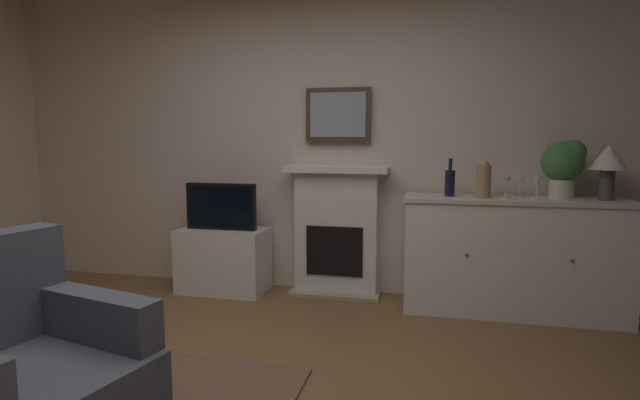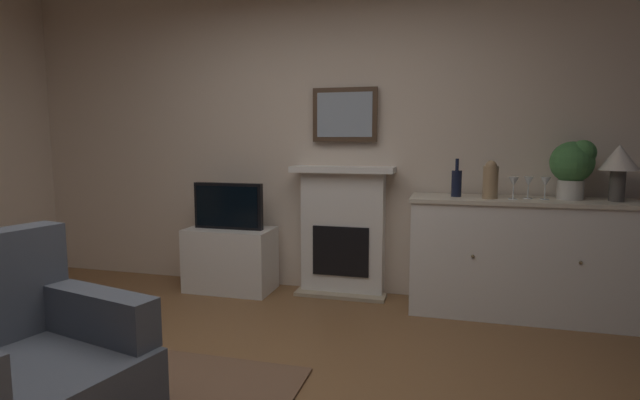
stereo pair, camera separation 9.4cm
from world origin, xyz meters
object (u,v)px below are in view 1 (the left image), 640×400
at_px(table_lamp, 608,161).
at_px(wine_glass_left, 506,182).
at_px(wine_glass_right, 537,182).
at_px(tv_cabinet, 223,260).
at_px(wine_bottle, 450,182).
at_px(fireplace_unit, 336,231).
at_px(armchair, 16,374).
at_px(potted_plant_small, 564,164).
at_px(wine_glass_center, 520,182).
at_px(sideboard_cabinet, 513,256).
at_px(vase_decorative, 484,179).
at_px(framed_picture, 338,115).
at_px(tv_set, 221,207).

bearing_deg(table_lamp, wine_glass_left, -175.44).
relative_size(wine_glass_right, tv_cabinet, 0.22).
distance_m(table_lamp, wine_bottle, 1.10).
distance_m(fireplace_unit, wine_glass_left, 1.42).
distance_m(wine_glass_left, armchair, 3.18).
relative_size(tv_cabinet, potted_plant_small, 1.74).
height_order(wine_glass_center, wine_glass_right, same).
distance_m(wine_bottle, tv_cabinet, 2.03).
bearing_deg(sideboard_cabinet, wine_glass_center, 26.12).
distance_m(wine_glass_right, vase_decorative, 0.38).
relative_size(table_lamp, wine_glass_center, 2.42).
distance_m(table_lamp, tv_cabinet, 3.11).
distance_m(fireplace_unit, armchair, 2.63).
height_order(fireplace_unit, potted_plant_small, potted_plant_small).
height_order(wine_glass_left, potted_plant_small, potted_plant_small).
relative_size(sideboard_cabinet, wine_glass_right, 9.87).
bearing_deg(fireplace_unit, wine_glass_center, -6.49).
bearing_deg(framed_picture, tv_set, -166.69).
distance_m(framed_picture, wine_glass_center, 1.53).
bearing_deg(wine_glass_right, wine_glass_left, -168.77).
bearing_deg(wine_glass_left, tv_cabinet, 178.26).
relative_size(sideboard_cabinet, wine_glass_left, 9.87).
height_order(fireplace_unit, wine_bottle, wine_bottle).
distance_m(wine_bottle, wine_glass_center, 0.51).
relative_size(sideboard_cabinet, tv_cabinet, 2.17).
bearing_deg(framed_picture, wine_glass_left, -11.87).
bearing_deg(wine_bottle, framed_picture, 167.03).
relative_size(vase_decorative, tv_cabinet, 0.37).
bearing_deg(wine_glass_right, tv_cabinet, 179.41).
relative_size(sideboard_cabinet, vase_decorative, 5.79).
xyz_separation_m(tv_cabinet, armchair, (0.15, -2.33, 0.11)).
distance_m(table_lamp, potted_plant_small, 0.28).
bearing_deg(table_lamp, fireplace_unit, 174.95).
distance_m(sideboard_cabinet, vase_decorative, 0.63).
height_order(table_lamp, wine_glass_right, table_lamp).
relative_size(wine_glass_left, tv_set, 0.27).
height_order(table_lamp, vase_decorative, table_lamp).
bearing_deg(wine_glass_center, potted_plant_small, 5.84).
height_order(tv_cabinet, potted_plant_small, potted_plant_small).
distance_m(wine_glass_center, tv_cabinet, 2.51).
bearing_deg(wine_glass_left, wine_glass_right, 11.23).
bearing_deg(wine_glass_left, fireplace_unit, 170.03).
relative_size(fireplace_unit, potted_plant_small, 2.56).
relative_size(wine_glass_center, vase_decorative, 0.59).
bearing_deg(sideboard_cabinet, framed_picture, 170.96).
bearing_deg(tv_set, fireplace_unit, 10.77).
height_order(framed_picture, wine_glass_right, framed_picture).
height_order(fireplace_unit, sideboard_cabinet, fireplace_unit).
xyz_separation_m(fireplace_unit, sideboard_cabinet, (1.40, -0.18, -0.10)).
height_order(vase_decorative, potted_plant_small, potted_plant_small).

